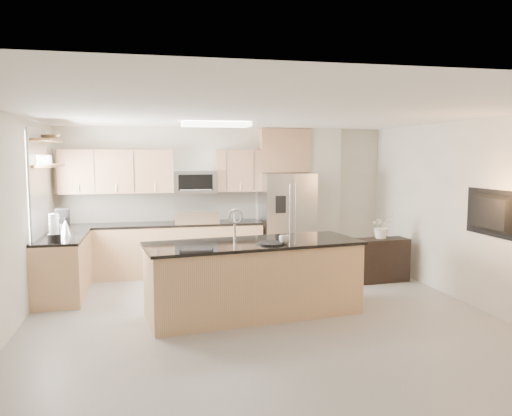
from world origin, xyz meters
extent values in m
plane|color=#A4A19C|center=(0.00, 0.00, 0.00)|extent=(6.50, 6.50, 0.00)
cube|color=white|center=(0.00, 0.00, 2.60)|extent=(6.00, 6.50, 0.02)
cube|color=beige|center=(0.00, 3.25, 1.30)|extent=(6.00, 0.02, 2.60)
cube|color=beige|center=(0.00, -3.25, 1.30)|extent=(6.00, 0.02, 2.60)
cube|color=beige|center=(-3.00, 0.00, 1.30)|extent=(0.02, 6.50, 2.60)
cube|color=beige|center=(3.00, 0.00, 1.30)|extent=(0.02, 6.50, 2.60)
cube|color=tan|center=(-1.23, 2.92, 0.44)|extent=(3.55, 0.65, 0.88)
cube|color=black|center=(-1.23, 2.92, 0.90)|extent=(3.55, 0.66, 0.04)
cube|color=silver|center=(-1.23, 3.24, 1.18)|extent=(3.55, 0.02, 0.52)
cube|color=tan|center=(-2.67, 1.85, 0.44)|extent=(0.65, 1.50, 0.88)
cube|color=black|center=(-2.67, 1.85, 0.90)|extent=(0.66, 1.50, 0.04)
cube|color=black|center=(-0.60, 2.92, 0.45)|extent=(0.76, 0.64, 0.90)
cube|color=black|center=(-0.60, 2.92, 0.92)|extent=(0.76, 0.62, 0.03)
cube|color=#B2B2B5|center=(-0.60, 2.62, 1.03)|extent=(0.76, 0.04, 0.22)
cube|color=tan|center=(-1.94, 3.08, 1.83)|extent=(1.92, 0.33, 0.75)
cube|color=tan|center=(0.19, 3.08, 1.83)|extent=(0.82, 0.33, 0.75)
cube|color=#B2B2B5|center=(-0.60, 3.05, 1.63)|extent=(0.76, 0.40, 0.40)
cube|color=black|center=(-0.60, 2.85, 1.63)|extent=(0.60, 0.02, 0.28)
cube|color=#B2B2B5|center=(1.06, 2.88, 0.89)|extent=(0.92, 0.75, 1.78)
cube|color=gray|center=(1.06, 2.50, 0.89)|extent=(0.02, 0.01, 1.69)
cube|color=black|center=(0.84, 2.48, 1.25)|extent=(0.18, 0.03, 0.30)
cube|color=beige|center=(1.82, 3.10, 1.30)|extent=(0.60, 0.30, 2.60)
cube|color=white|center=(-2.98, 1.85, 1.65)|extent=(0.03, 1.05, 1.55)
cube|color=silver|center=(-2.97, 1.85, 1.65)|extent=(0.03, 1.15, 1.65)
cube|color=olive|center=(-2.85, 1.95, 1.95)|extent=(0.30, 1.20, 0.04)
cube|color=olive|center=(-2.85, 1.95, 2.32)|extent=(0.30, 1.20, 0.04)
cube|color=white|center=(-0.40, 1.60, 2.56)|extent=(1.00, 0.50, 0.06)
cube|color=tan|center=(-0.07, 0.44, 0.47)|extent=(2.86, 1.31, 0.93)
cube|color=black|center=(-0.07, 0.44, 0.95)|extent=(2.92, 1.38, 0.04)
cube|color=black|center=(-0.28, 0.44, 0.94)|extent=(0.58, 0.42, 0.01)
cylinder|color=#B2B2B5|center=(-0.28, 0.68, 1.14)|extent=(0.03, 0.03, 0.34)
torus|color=#B2B2B5|center=(-0.28, 0.61, 1.29)|extent=(0.21, 0.03, 0.21)
cube|color=black|center=(2.37, 1.71, 0.36)|extent=(0.92, 0.43, 0.72)
imported|color=silver|center=(0.29, 0.25, 1.03)|extent=(0.16, 0.16, 0.11)
cylinder|color=black|center=(0.10, 0.23, 0.98)|extent=(0.43, 0.43, 0.02)
cylinder|color=black|center=(-2.67, 1.27, 0.98)|extent=(0.17, 0.17, 0.12)
cylinder|color=silver|center=(-2.67, 1.27, 1.17)|extent=(0.13, 0.13, 0.28)
cone|color=#B2B2B5|center=(-2.62, 1.90, 1.04)|extent=(0.21, 0.21, 0.23)
cylinder|color=black|center=(-2.62, 1.90, 1.16)|extent=(0.04, 0.04, 0.04)
cube|color=black|center=(-2.69, 2.06, 1.11)|extent=(0.21, 0.25, 0.37)
cylinder|color=#B2B2B5|center=(-2.69, 2.00, 1.02)|extent=(0.12, 0.12, 0.13)
imported|color=#B2B2B5|center=(-2.85, 2.21, 2.39)|extent=(0.45, 0.45, 0.10)
imported|color=white|center=(2.38, 1.73, 1.03)|extent=(0.58, 0.51, 0.62)
imported|color=black|center=(2.91, -0.20, 1.35)|extent=(0.14, 1.08, 0.62)
camera|label=1|loc=(-1.39, -5.87, 2.10)|focal=35.00mm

